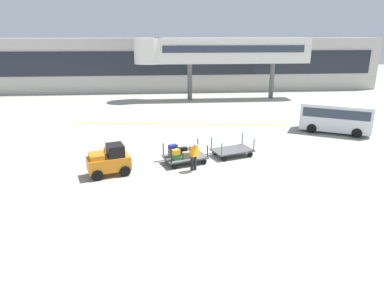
# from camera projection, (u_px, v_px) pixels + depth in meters

# --- Properties ---
(ground_plane) EXTENTS (120.00, 120.00, 0.00)m
(ground_plane) POSITION_uv_depth(u_px,v_px,m) (200.00, 167.00, 18.81)
(ground_plane) COLOR #9E9B91
(apron_lead_line) EXTENTS (17.31, 2.37, 0.01)m
(apron_lead_line) POSITION_uv_depth(u_px,v_px,m) (177.00, 124.00, 27.66)
(apron_lead_line) COLOR yellow
(apron_lead_line) RESTS_ON ground_plane
(terminal_building) EXTENTS (50.69, 2.51, 6.37)m
(terminal_building) POSITION_uv_depth(u_px,v_px,m) (177.00, 65.00, 42.46)
(terminal_building) COLOR #BCB7AD
(terminal_building) RESTS_ON ground_plane
(jet_bridge) EXTENTS (18.56, 3.00, 6.46)m
(jet_bridge) POSITION_uv_depth(u_px,v_px,m) (216.00, 51.00, 36.53)
(jet_bridge) COLOR silver
(jet_bridge) RESTS_ON ground_plane
(baggage_tug) EXTENTS (2.34, 1.77, 1.58)m
(baggage_tug) POSITION_uv_depth(u_px,v_px,m) (109.00, 161.00, 17.55)
(baggage_tug) COLOR orange
(baggage_tug) RESTS_ON ground_plane
(baggage_cart_lead) EXTENTS (3.08, 2.05, 1.10)m
(baggage_cart_lead) POSITION_uv_depth(u_px,v_px,m) (183.00, 155.00, 19.18)
(baggage_cart_lead) COLOR #4C4C4F
(baggage_cart_lead) RESTS_ON ground_plane
(baggage_cart_middle) EXTENTS (3.08, 2.05, 1.10)m
(baggage_cart_middle) POSITION_uv_depth(u_px,v_px,m) (232.00, 150.00, 20.38)
(baggage_cart_middle) COLOR #4C4C4F
(baggage_cart_middle) RESTS_ON ground_plane
(baggage_handler) EXTENTS (0.54, 0.55, 1.56)m
(baggage_handler) POSITION_uv_depth(u_px,v_px,m) (194.00, 155.00, 18.02)
(baggage_handler) COLOR black
(baggage_handler) RESTS_ON ground_plane
(shuttle_van) EXTENTS (5.12, 3.98, 2.10)m
(shuttle_van) POSITION_uv_depth(u_px,v_px,m) (336.00, 116.00, 25.01)
(shuttle_van) COLOR silver
(shuttle_van) RESTS_ON ground_plane
(safety_cone_near) EXTENTS (0.36, 0.36, 0.55)m
(safety_cone_near) POSITION_uv_depth(u_px,v_px,m) (105.00, 150.00, 20.61)
(safety_cone_near) COLOR #EA590F
(safety_cone_near) RESTS_ON ground_plane
(safety_cone_far) EXTENTS (0.36, 0.36, 0.55)m
(safety_cone_far) POSITION_uv_depth(u_px,v_px,m) (123.00, 155.00, 19.88)
(safety_cone_far) COLOR #EA590F
(safety_cone_far) RESTS_ON ground_plane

